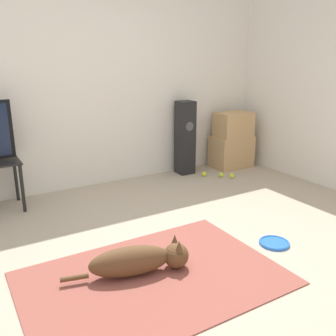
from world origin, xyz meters
TOP-DOWN VIEW (x-y plane):
  - ground_plane at (0.00, 0.00)m, footprint 12.00×12.00m
  - wall_back at (0.00, 2.10)m, footprint 8.00×0.06m
  - area_rug at (-0.25, -0.17)m, footprint 1.86×1.26m
  - dog at (-0.30, -0.07)m, footprint 0.94×0.35m
  - frisbee at (0.91, -0.24)m, footprint 0.26×0.26m
  - cardboard_box_lower at (2.13, 1.80)m, footprint 0.58×0.38m
  - cardboard_box_upper at (2.13, 1.79)m, footprint 0.51×0.34m
  - floor_speaker at (1.38, 1.89)m, footprint 0.22×0.22m
  - tennis_ball_by_boxes at (1.52, 1.62)m, footprint 0.07×0.07m
  - tennis_ball_near_speaker at (1.69, 1.47)m, footprint 0.07×0.07m
  - tennis_ball_loose_on_carpet at (1.79, 1.37)m, footprint 0.07×0.07m

SIDE VIEW (x-z plane):
  - ground_plane at x=0.00m, z-range 0.00..0.00m
  - area_rug at x=-0.25m, z-range 0.00..0.01m
  - frisbee at x=0.91m, z-range 0.00..0.03m
  - tennis_ball_by_boxes at x=1.52m, z-range 0.00..0.07m
  - tennis_ball_near_speaker at x=1.69m, z-range 0.00..0.07m
  - tennis_ball_loose_on_carpet at x=1.79m, z-range 0.00..0.07m
  - dog at x=-0.30m, z-range 0.00..0.25m
  - cardboard_box_lower at x=2.13m, z-range 0.00..0.46m
  - floor_speaker at x=1.38m, z-range 0.00..1.00m
  - cardboard_box_upper at x=2.13m, z-range 0.46..0.80m
  - wall_back at x=0.00m, z-range 0.00..2.55m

